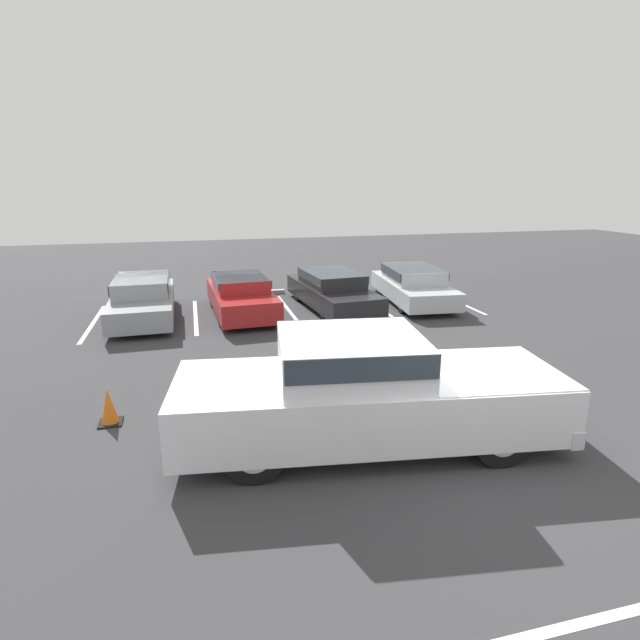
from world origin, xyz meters
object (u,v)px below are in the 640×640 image
traffic_cone (109,408)px  parked_sedan_c (332,289)px  parked_sedan_a (143,297)px  parked_sedan_d (413,284)px  wheel_stop_curb (263,292)px  parked_sedan_b (241,294)px  pickup_truck (370,390)px

traffic_cone → parked_sedan_c: bearing=49.3°
parked_sedan_a → parked_sedan_d: (8.85, -0.12, -0.02)m
parked_sedan_c → wheel_stop_curb: bearing=-148.7°
parked_sedan_a → traffic_cone: (-0.03, -7.08, -0.38)m
parked_sedan_c → parked_sedan_b: bearing=-94.2°
parked_sedan_d → traffic_cone: size_ratio=7.21×
parked_sedan_a → wheel_stop_curb: (4.00, 2.46, -0.60)m
parked_sedan_b → pickup_truck: bearing=4.7°
parked_sedan_c → parked_sedan_d: size_ratio=1.04×
traffic_cone → wheel_stop_curb: traffic_cone is taller
parked_sedan_b → wheel_stop_curb: parked_sedan_b is taller
parked_sedan_d → traffic_cone: parked_sedan_d is taller
parked_sedan_b → parked_sedan_c: size_ratio=0.91×
parked_sedan_d → parked_sedan_c: bearing=-84.0°
parked_sedan_a → parked_sedan_d: parked_sedan_a is taller
traffic_cone → parked_sedan_b: bearing=66.6°
pickup_truck → parked_sedan_a: pickup_truck is taller
parked_sedan_a → wheel_stop_curb: parked_sedan_a is taller
parked_sedan_a → parked_sedan_b: size_ratio=1.06×
parked_sedan_d → parked_sedan_b: bearing=-83.8°
parked_sedan_b → wheel_stop_curb: size_ratio=2.73×
parked_sedan_a → traffic_cone: bearing=-1.3°
parked_sedan_b → parked_sedan_d: (5.91, 0.09, 0.01)m
parked_sedan_a → parked_sedan_d: 8.85m
parked_sedan_a → wheel_stop_curb: bearing=120.6°
pickup_truck → traffic_cone: size_ratio=9.79×
parked_sedan_d → wheel_stop_curb: bearing=-112.7°
parked_sedan_c → traffic_cone: bearing=-46.0°
pickup_truck → parked_sedan_a: 9.72m
parked_sedan_a → parked_sedan_c: bearing=87.5°
pickup_truck → traffic_cone: (-4.15, 1.72, -0.60)m
pickup_truck → parked_sedan_b: 8.68m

